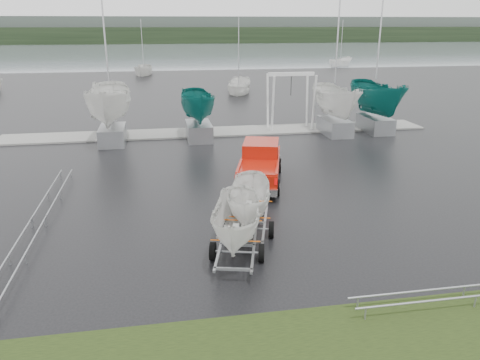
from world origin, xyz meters
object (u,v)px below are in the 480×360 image
at_px(trailer_parked, 237,187).
at_px(boat_hoist, 291,93).
at_px(pickup_truck, 260,162).
at_px(trailer_hitched, 250,171).

relative_size(trailer_parked, boat_hoist, 1.11).
bearing_deg(trailer_parked, pickup_truck, 86.79).
height_order(trailer_parked, boat_hoist, trailer_parked).
bearing_deg(trailer_parked, trailer_hitched, 80.77).
bearing_deg(pickup_truck, trailer_hitched, -90.00).
relative_size(trailer_hitched, boat_hoist, 1.09).
xyz_separation_m(pickup_truck, boat_hoist, (4.65, 11.04, 1.72)).
distance_m(trailer_hitched, boat_hoist, 18.18).
relative_size(trailer_hitched, trailer_parked, 0.98).
distance_m(pickup_truck, trailer_hitched, 6.41).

